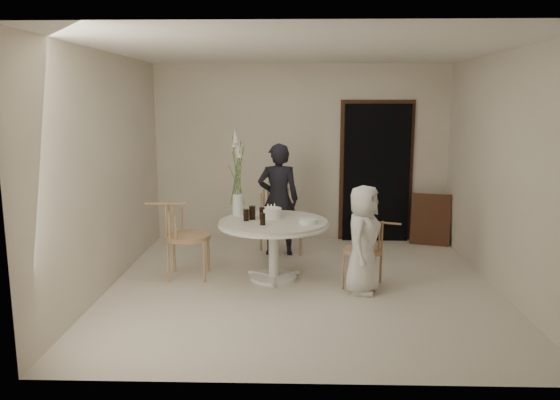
{
  "coord_description": "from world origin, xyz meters",
  "views": [
    {
      "loc": [
        -0.09,
        -6.13,
        2.16
      ],
      "look_at": [
        -0.27,
        0.3,
        0.97
      ],
      "focal_mm": 35.0,
      "sensor_mm": 36.0,
      "label": 1
    }
  ],
  "objects_px": {
    "table": "(274,230)",
    "boy": "(363,240)",
    "chair_left": "(177,229)",
    "birthday_cake": "(271,213)",
    "chair_right": "(372,244)",
    "girl": "(278,199)",
    "chair_far": "(277,208)",
    "flower_vase": "(238,180)"
  },
  "relations": [
    {
      "from": "chair_right",
      "to": "girl",
      "type": "relative_size",
      "value": 0.51
    },
    {
      "from": "table",
      "to": "birthday_cake",
      "type": "height_order",
      "value": "birthday_cake"
    },
    {
      "from": "chair_far",
      "to": "flower_vase",
      "type": "distance_m",
      "value": 1.2
    },
    {
      "from": "table",
      "to": "flower_vase",
      "type": "distance_m",
      "value": 0.79
    },
    {
      "from": "chair_right",
      "to": "birthday_cake",
      "type": "xyz_separation_m",
      "value": [
        -1.19,
        0.42,
        0.27
      ]
    },
    {
      "from": "chair_left",
      "to": "birthday_cake",
      "type": "height_order",
      "value": "chair_left"
    },
    {
      "from": "birthday_cake",
      "to": "boy",
      "type": "bearing_deg",
      "value": -29.46
    },
    {
      "from": "chair_left",
      "to": "table",
      "type": "bearing_deg",
      "value": -94.88
    },
    {
      "from": "chair_far",
      "to": "birthday_cake",
      "type": "bearing_deg",
      "value": -112.23
    },
    {
      "from": "girl",
      "to": "chair_right",
      "type": "bearing_deg",
      "value": 126.37
    },
    {
      "from": "chair_left",
      "to": "girl",
      "type": "bearing_deg",
      "value": -51.24
    },
    {
      "from": "girl",
      "to": "boy",
      "type": "height_order",
      "value": "girl"
    },
    {
      "from": "chair_right",
      "to": "birthday_cake",
      "type": "bearing_deg",
      "value": -89.77
    },
    {
      "from": "boy",
      "to": "birthday_cake",
      "type": "distance_m",
      "value": 1.23
    },
    {
      "from": "girl",
      "to": "birthday_cake",
      "type": "bearing_deg",
      "value": 83.21
    },
    {
      "from": "chair_left",
      "to": "boy",
      "type": "bearing_deg",
      "value": -105.04
    },
    {
      "from": "table",
      "to": "boy",
      "type": "distance_m",
      "value": 1.11
    },
    {
      "from": "chair_far",
      "to": "boy",
      "type": "bearing_deg",
      "value": -79.47
    },
    {
      "from": "birthday_cake",
      "to": "flower_vase",
      "type": "bearing_deg",
      "value": 161.08
    },
    {
      "from": "flower_vase",
      "to": "boy",
      "type": "bearing_deg",
      "value": -26.64
    },
    {
      "from": "table",
      "to": "flower_vase",
      "type": "bearing_deg",
      "value": 146.21
    },
    {
      "from": "boy",
      "to": "birthday_cake",
      "type": "xyz_separation_m",
      "value": [
        -1.06,
        0.6,
        0.18
      ]
    },
    {
      "from": "chair_left",
      "to": "boy",
      "type": "relative_size",
      "value": 0.76
    },
    {
      "from": "table",
      "to": "chair_far",
      "type": "bearing_deg",
      "value": 89.92
    },
    {
      "from": "chair_right",
      "to": "flower_vase",
      "type": "bearing_deg",
      "value": -89.63
    },
    {
      "from": "birthday_cake",
      "to": "table",
      "type": "bearing_deg",
      "value": -77.55
    },
    {
      "from": "chair_left",
      "to": "chair_far",
      "type": "bearing_deg",
      "value": -46.57
    },
    {
      "from": "birthday_cake",
      "to": "girl",
      "type": "bearing_deg",
      "value": 86.49
    },
    {
      "from": "table",
      "to": "girl",
      "type": "height_order",
      "value": "girl"
    },
    {
      "from": "chair_right",
      "to": "table",
      "type": "bearing_deg",
      "value": -82.95
    },
    {
      "from": "chair_right",
      "to": "boy",
      "type": "bearing_deg",
      "value": -16.6
    },
    {
      "from": "boy",
      "to": "flower_vase",
      "type": "distance_m",
      "value": 1.75
    },
    {
      "from": "table",
      "to": "boy",
      "type": "relative_size",
      "value": 1.08
    },
    {
      "from": "chair_left",
      "to": "birthday_cake",
      "type": "relative_size",
      "value": 3.7
    },
    {
      "from": "table",
      "to": "boy",
      "type": "height_order",
      "value": "boy"
    },
    {
      "from": "flower_vase",
      "to": "girl",
      "type": "bearing_deg",
      "value": 59.1
    },
    {
      "from": "chair_far",
      "to": "chair_right",
      "type": "distance_m",
      "value": 1.92
    },
    {
      "from": "boy",
      "to": "chair_far",
      "type": "bearing_deg",
      "value": 52.09
    },
    {
      "from": "table",
      "to": "chair_left",
      "type": "xyz_separation_m",
      "value": [
        -1.18,
        0.04,
        -0.01
      ]
    },
    {
      "from": "chair_far",
      "to": "flower_vase",
      "type": "bearing_deg",
      "value": -135.66
    },
    {
      "from": "boy",
      "to": "table",
      "type": "bearing_deg",
      "value": 88.14
    },
    {
      "from": "chair_left",
      "to": "flower_vase",
      "type": "xyz_separation_m",
      "value": [
        0.72,
        0.26,
        0.57
      ]
    }
  ]
}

